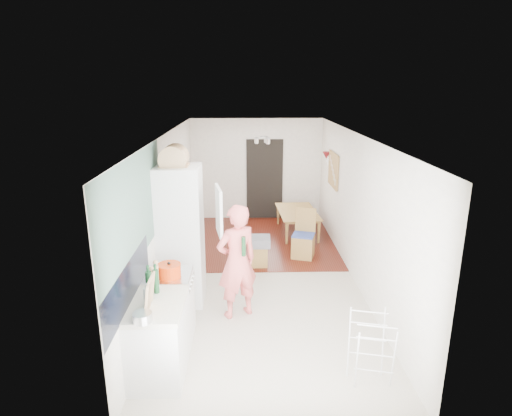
{
  "coord_description": "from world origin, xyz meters",
  "views": [
    {
      "loc": [
        -0.29,
        -6.91,
        3.29
      ],
      "look_at": [
        -0.1,
        0.2,
        1.22
      ],
      "focal_mm": 30.0,
      "sensor_mm": 36.0,
      "label": 1
    }
  ],
  "objects_px": {
    "dining_chair": "(304,234)",
    "stool": "(259,256)",
    "person": "(237,252)",
    "dining_table": "(298,224)",
    "drying_rack": "(371,350)"
  },
  "relations": [
    {
      "from": "person",
      "to": "dining_chair",
      "type": "xyz_separation_m",
      "value": [
        1.25,
        2.15,
        -0.52
      ]
    },
    {
      "from": "drying_rack",
      "to": "person",
      "type": "bearing_deg",
      "value": 148.17
    },
    {
      "from": "dining_chair",
      "to": "drying_rack",
      "type": "distance_m",
      "value": 3.68
    },
    {
      "from": "dining_table",
      "to": "dining_chair",
      "type": "height_order",
      "value": "dining_chair"
    },
    {
      "from": "dining_chair",
      "to": "dining_table",
      "type": "bearing_deg",
      "value": 103.93
    },
    {
      "from": "person",
      "to": "stool",
      "type": "distance_m",
      "value": 1.97
    },
    {
      "from": "dining_table",
      "to": "drying_rack",
      "type": "bearing_deg",
      "value": 178.9
    },
    {
      "from": "dining_chair",
      "to": "stool",
      "type": "bearing_deg",
      "value": -139.2
    },
    {
      "from": "person",
      "to": "stool",
      "type": "xyz_separation_m",
      "value": [
        0.38,
        1.76,
        -0.8
      ]
    },
    {
      "from": "stool",
      "to": "dining_chair",
      "type": "bearing_deg",
      "value": 23.7
    },
    {
      "from": "dining_chair",
      "to": "drying_rack",
      "type": "relative_size",
      "value": 1.17
    },
    {
      "from": "dining_table",
      "to": "stool",
      "type": "relative_size",
      "value": 3.23
    },
    {
      "from": "dining_chair",
      "to": "stool",
      "type": "xyz_separation_m",
      "value": [
        -0.88,
        -0.39,
        -0.28
      ]
    },
    {
      "from": "person",
      "to": "dining_table",
      "type": "height_order",
      "value": "person"
    },
    {
      "from": "person",
      "to": "stool",
      "type": "relative_size",
      "value": 5.05
    }
  ]
}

